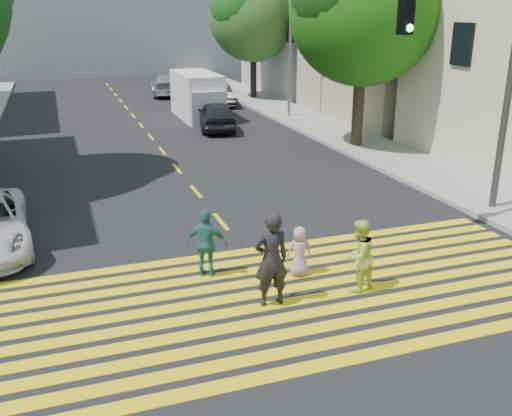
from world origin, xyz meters
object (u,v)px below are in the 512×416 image
pedestrian_man (271,259)px  pedestrian_child (299,251)px  tree_right_near (366,1)px  pedestrian_extra (207,244)px  silver_car (166,85)px  white_van (198,97)px  pedestrian_woman (359,256)px  traffic_signal (483,67)px  dark_car_parked (218,95)px  tree_right_far (254,11)px  dark_car_near (216,116)px

pedestrian_man → pedestrian_child: pedestrian_man is taller
tree_right_near → pedestrian_man: size_ratio=4.48×
pedestrian_extra → silver_car: 29.10m
silver_car → white_van: (-0.05, -9.56, 0.43)m
pedestrian_woman → pedestrian_child: (-0.89, 1.07, -0.21)m
pedestrian_man → silver_car: (3.70, 30.42, -0.26)m
pedestrian_woman → traffic_signal: traffic_signal is taller
pedestrian_extra → dark_car_parked: (6.80, 23.17, -0.13)m
silver_car → traffic_signal: bearing=105.2°
tree_right_far → white_van: tree_right_far is taller
tree_right_far → tree_right_near: bearing=-91.5°
tree_right_far → pedestrian_extra: (-9.78, -24.96, -4.77)m
silver_car → pedestrian_man: bearing=91.3°
pedestrian_man → dark_car_parked: pedestrian_man is taller
dark_car_near → white_van: (-0.08, 3.32, 0.45)m
dark_car_near → tree_right_far: bearing=-110.2°
white_van → traffic_signal: traffic_signal is taller
silver_car → white_van: white_van is taller
traffic_signal → pedestrian_man: bearing=-169.3°
tree_right_near → pedestrian_extra: (-9.38, -10.15, -5.22)m
tree_right_far → pedestrian_child: 27.23m
tree_right_near → dark_car_parked: size_ratio=2.22×
dark_car_near → pedestrian_man: bearing=87.3°
tree_right_far → pedestrian_extra: bearing=-111.4°
pedestrian_woman → silver_car: bearing=-115.2°
tree_right_far → white_van: (-5.24, -5.79, -4.40)m
pedestrian_child → white_van: size_ratio=0.22×
pedestrian_man → dark_car_parked: 25.55m
pedestrian_child → white_van: white_van is taller
white_van → traffic_signal: (3.40, -17.96, 3.09)m
pedestrian_child → tree_right_near: bearing=-115.9°
traffic_signal → silver_car: bearing=85.3°
tree_right_near → dark_car_parked: (-2.58, 13.02, -5.34)m
tree_right_far → pedestrian_child: bearing=-107.0°
pedestrian_man → tree_right_far: bearing=-108.3°
dark_car_near → pedestrian_woman: bearing=93.6°
pedestrian_child → pedestrian_man: bearing=52.7°
tree_right_far → dark_car_parked: size_ratio=2.06×
dark_car_parked → pedestrian_man: bearing=-102.9°
pedestrian_child → traffic_signal: traffic_signal is taller
tree_right_near → pedestrian_man: (-8.49, -11.83, -5.01)m
tree_right_far → pedestrian_woman: bearing=-104.6°
pedestrian_man → pedestrian_child: 1.55m
pedestrian_child → dark_car_parked: dark_car_parked is taller
tree_right_near → traffic_signal: (-1.44, -8.94, -1.75)m
pedestrian_child → silver_car: 29.50m
pedestrian_child → pedestrian_woman: bearing=138.0°
tree_right_far → white_van: bearing=-132.1°
pedestrian_woman → dark_car_near: size_ratio=0.38×
silver_car → tree_right_near: bearing=112.7°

